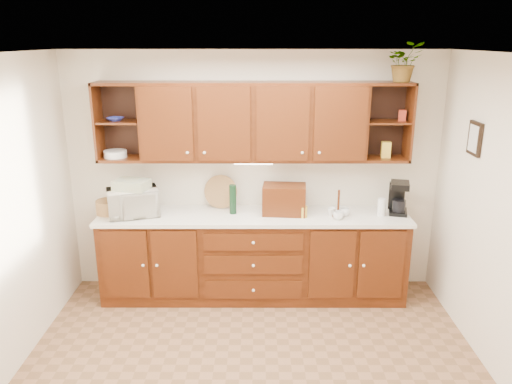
{
  "coord_description": "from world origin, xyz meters",
  "views": [
    {
      "loc": [
        0.04,
        -3.49,
        2.7
      ],
      "look_at": [
        0.03,
        1.15,
        1.27
      ],
      "focal_mm": 35.0,
      "sensor_mm": 36.0,
      "label": 1
    }
  ],
  "objects_px": {
    "coffee_maker": "(398,198)",
    "potted_plant": "(404,62)",
    "microwave": "(133,202)",
    "bread_box": "(284,199)"
  },
  "relations": [
    {
      "from": "bread_box",
      "to": "coffee_maker",
      "type": "height_order",
      "value": "coffee_maker"
    },
    {
      "from": "coffee_maker",
      "to": "potted_plant",
      "type": "distance_m",
      "value": 1.38
    },
    {
      "from": "coffee_maker",
      "to": "potted_plant",
      "type": "xyz_separation_m",
      "value": [
        -0.05,
        0.04,
        1.38
      ]
    },
    {
      "from": "coffee_maker",
      "to": "potted_plant",
      "type": "height_order",
      "value": "potted_plant"
    },
    {
      "from": "bread_box",
      "to": "potted_plant",
      "type": "distance_m",
      "value": 1.8
    },
    {
      "from": "microwave",
      "to": "bread_box",
      "type": "height_order",
      "value": "bread_box"
    },
    {
      "from": "bread_box",
      "to": "coffee_maker",
      "type": "relative_size",
      "value": 1.3
    },
    {
      "from": "potted_plant",
      "to": "coffee_maker",
      "type": "bearing_deg",
      "value": -37.0
    },
    {
      "from": "coffee_maker",
      "to": "microwave",
      "type": "bearing_deg",
      "value": -164.45
    },
    {
      "from": "microwave",
      "to": "potted_plant",
      "type": "distance_m",
      "value": 3.06
    }
  ]
}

